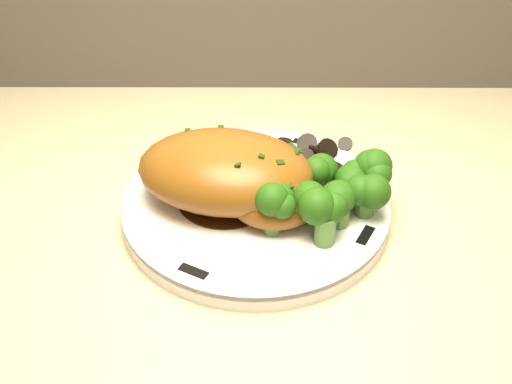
{
  "coord_description": "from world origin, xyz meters",
  "views": [
    {
      "loc": [
        -0.54,
        1.22,
        1.26
      ],
      "look_at": [
        -0.54,
        1.71,
        0.88
      ],
      "focal_mm": 45.0,
      "sensor_mm": 36.0,
      "label": 1
    }
  ],
  "objects": [
    {
      "name": "rim_accent_0",
      "position": [
        -0.49,
        1.81,
        0.87
      ],
      "size": [
        0.03,
        0.02,
        0.0
      ],
      "primitive_type": "cube",
      "rotation": [
        0.0,
        0.0,
        2.65
      ],
      "color": "black",
      "rests_on": "plate"
    },
    {
      "name": "mushroom_pile",
      "position": [
        -0.49,
        1.78,
        0.88
      ],
      "size": [
        0.09,
        0.07,
        0.02
      ],
      "color": "black",
      "rests_on": "plate"
    },
    {
      "name": "rim_accent_3",
      "position": [
        -0.44,
        1.66,
        0.87
      ],
      "size": [
        0.02,
        0.03,
        0.0
      ],
      "primitive_type": "cube",
      "rotation": [
        0.0,
        0.0,
        7.37
      ],
      "color": "black",
      "rests_on": "plate"
    },
    {
      "name": "broccoli_florets",
      "position": [
        -0.49,
        1.7,
        0.9
      ],
      "size": [
        0.14,
        0.11,
        0.04
      ],
      "rotation": [
        0.0,
        0.0,
        -0.31
      ],
      "color": "#548839",
      "rests_on": "plate"
    },
    {
      "name": "plate",
      "position": [
        -0.54,
        1.71,
        0.86
      ],
      "size": [
        0.28,
        0.28,
        0.02
      ],
      "primitive_type": "cylinder",
      "rotation": [
        0.0,
        0.0,
        0.1
      ],
      "color": "white",
      "rests_on": "counter"
    },
    {
      "name": "gravy_pool",
      "position": [
        -0.57,
        1.72,
        0.87
      ],
      "size": [
        0.1,
        0.1,
        0.0
      ],
      "primitive_type": "cylinder",
      "color": "#311A09",
      "rests_on": "plate"
    },
    {
      "name": "rim_accent_1",
      "position": [
        -0.64,
        1.77,
        0.87
      ],
      "size": [
        0.02,
        0.03,
        0.0
      ],
      "primitive_type": "cube",
      "rotation": [
        0.0,
        0.0,
        4.22
      ],
      "color": "black",
      "rests_on": "plate"
    },
    {
      "name": "chicken_breast",
      "position": [
        -0.57,
        1.71,
        0.9
      ],
      "size": [
        0.19,
        0.14,
        0.07
      ],
      "rotation": [
        0.0,
        0.0,
        -0.16
      ],
      "color": "#8C5418",
      "rests_on": "plate"
    },
    {
      "name": "rim_accent_2",
      "position": [
        -0.6,
        1.61,
        0.87
      ],
      "size": [
        0.03,
        0.02,
        0.0
      ],
      "primitive_type": "cube",
      "rotation": [
        0.0,
        0.0,
        5.8
      ],
      "color": "black",
      "rests_on": "plate"
    }
  ]
}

